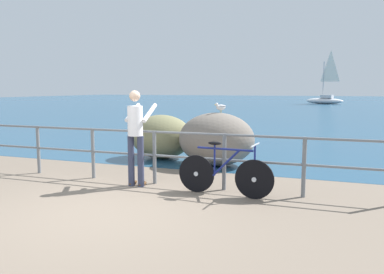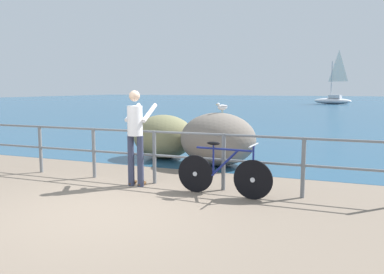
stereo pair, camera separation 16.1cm
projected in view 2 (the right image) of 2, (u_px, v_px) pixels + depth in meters
ground_plane at (284, 118)px, 24.26m from camera, size 120.00×120.00×0.10m
sea_surface at (313, 102)px, 50.34m from camera, size 120.00×90.00×0.01m
promenade_railing at (154, 151)px, 7.34m from camera, size 8.31×0.07×1.02m
bicycle at (223, 173)px, 6.52m from camera, size 1.70×0.48×0.92m
person_at_railing at (136, 133)px, 7.12m from camera, size 0.44×0.64×1.78m
breakwater_boulder_main at (218, 139)px, 9.07m from camera, size 1.81×1.48×1.25m
breakwater_boulder_left at (164, 137)px, 10.03m from camera, size 1.64×1.33×1.14m
seagull at (222, 107)px, 8.98m from camera, size 0.26×0.31×0.23m
sailboat at (333, 98)px, 44.45m from camera, size 4.57×2.78×6.16m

